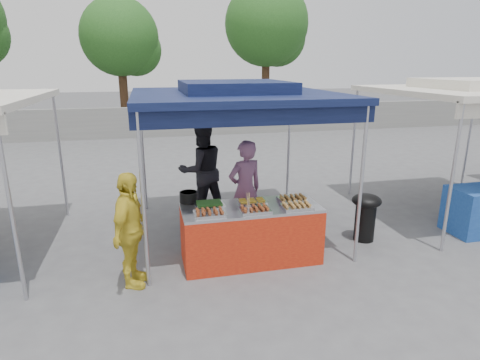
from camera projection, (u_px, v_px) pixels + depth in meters
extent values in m
plane|color=#555557|center=(249.00, 257.00, 6.12)|extent=(80.00, 80.00, 0.00)
cube|color=slate|center=(182.00, 121.00, 16.24)|extent=(40.00, 0.25, 1.20)
cylinder|color=#B1B1B8|center=(143.00, 204.00, 5.01)|extent=(0.05, 0.05, 2.30)
cylinder|color=#B1B1B8|center=(361.00, 188.00, 5.66)|extent=(0.05, 0.05, 2.30)
cylinder|color=#B1B1B8|center=(143.00, 154.00, 7.81)|extent=(0.05, 0.05, 2.30)
cylinder|color=#B1B1B8|center=(289.00, 147.00, 8.47)|extent=(0.05, 0.05, 2.30)
cube|color=#0F183D|center=(234.00, 95.00, 6.40)|extent=(3.20, 3.20, 0.10)
cube|color=#0F183D|center=(234.00, 87.00, 6.37)|extent=(1.65, 1.65, 0.18)
cube|color=#0F183D|center=(260.00, 116.00, 5.04)|extent=(3.20, 0.04, 0.25)
cylinder|color=#B1B1B8|center=(12.00, 214.00, 4.68)|extent=(0.05, 0.05, 2.30)
cylinder|color=#B1B1B8|center=(61.00, 157.00, 7.48)|extent=(0.05, 0.05, 2.30)
cylinder|color=#B1B1B8|center=(452.00, 181.00, 5.99)|extent=(0.05, 0.05, 2.30)
cylinder|color=#B1B1B8|center=(353.00, 144.00, 8.80)|extent=(0.05, 0.05, 2.30)
cylinder|color=#B1B1B8|center=(469.00, 138.00, 9.45)|extent=(0.05, 0.05, 2.30)
cube|color=beige|center=(472.00, 91.00, 7.39)|extent=(3.20, 3.20, 0.10)
cube|color=beige|center=(473.00, 84.00, 7.35)|extent=(1.65, 1.65, 0.18)
cylinder|color=#3D2717|center=(124.00, 90.00, 17.27)|extent=(0.36, 0.36, 3.52)
sphere|color=#26581D|center=(119.00, 37.00, 16.66)|extent=(3.22, 3.22, 3.22)
sphere|color=#26581D|center=(135.00, 50.00, 17.12)|extent=(2.21, 2.21, 2.21)
cylinder|color=#3D2717|center=(266.00, 81.00, 18.64)|extent=(0.36, 0.36, 4.10)
sphere|color=#26581D|center=(267.00, 24.00, 17.94)|extent=(3.74, 3.74, 3.74)
sphere|color=#26581D|center=(278.00, 38.00, 18.42)|extent=(2.57, 2.57, 2.57)
cube|color=#B72610|center=(251.00, 235.00, 5.92)|extent=(2.00, 0.80, 0.81)
cube|color=#B1B1B8|center=(251.00, 208.00, 5.80)|extent=(2.00, 0.80, 0.04)
cube|color=#BDBDC1|center=(209.00, 214.00, 5.43)|extent=(0.42, 0.30, 0.05)
cube|color=brown|center=(209.00, 211.00, 5.42)|extent=(0.35, 0.25, 0.02)
cube|color=#BDBDC1|center=(255.00, 210.00, 5.56)|extent=(0.42, 0.30, 0.05)
cube|color=brown|center=(255.00, 208.00, 5.55)|extent=(0.35, 0.25, 0.02)
cube|color=#BDBDC1|center=(297.00, 207.00, 5.70)|extent=(0.42, 0.30, 0.05)
cube|color=#A57538|center=(297.00, 205.00, 5.68)|extent=(0.35, 0.25, 0.02)
cube|color=#BDBDC1|center=(209.00, 205.00, 5.76)|extent=(0.42, 0.30, 0.05)
cube|color=#23521C|center=(209.00, 203.00, 5.75)|extent=(0.35, 0.25, 0.02)
cube|color=#BDBDC1|center=(252.00, 202.00, 5.89)|extent=(0.42, 0.30, 0.05)
cube|color=gold|center=(252.00, 200.00, 5.88)|extent=(0.35, 0.25, 0.02)
cube|color=#BDBDC1|center=(293.00, 200.00, 6.00)|extent=(0.42, 0.30, 0.05)
cube|color=#A57538|center=(293.00, 197.00, 5.99)|extent=(0.35, 0.25, 0.02)
cylinder|color=black|center=(189.00, 197.00, 5.95)|extent=(0.27, 0.27, 0.16)
cylinder|color=#B1B1B8|center=(248.00, 209.00, 5.52)|extent=(0.08, 0.08, 0.10)
cylinder|color=black|center=(365.00, 222.00, 6.63)|extent=(0.33, 0.33, 0.64)
ellipsoid|color=black|center=(367.00, 200.00, 6.52)|extent=(0.48, 0.48, 0.21)
cube|color=#122F99|center=(218.00, 232.00, 6.65)|extent=(0.48, 0.34, 0.29)
cube|color=#122F99|center=(265.00, 234.00, 6.59)|extent=(0.45, 0.31, 0.27)
cube|color=#122F99|center=(265.00, 219.00, 6.52)|extent=(0.44, 0.31, 0.27)
imported|color=#825276|center=(245.00, 190.00, 6.60)|extent=(0.70, 0.55, 1.67)
imported|color=black|center=(202.00, 170.00, 7.49)|extent=(1.04, 0.90, 1.84)
imported|color=gold|center=(130.00, 231.00, 5.14)|extent=(0.64, 0.98, 1.54)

